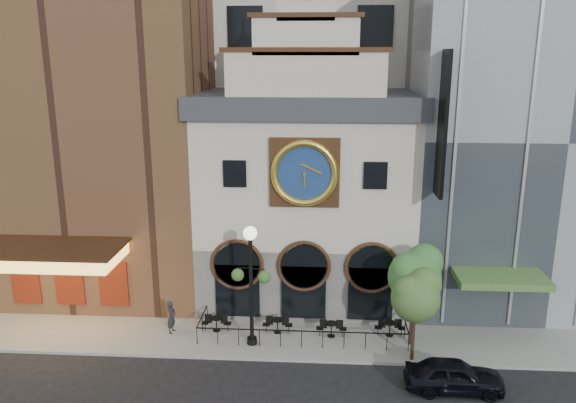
% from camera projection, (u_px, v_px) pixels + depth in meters
% --- Properties ---
extents(ground, '(120.00, 120.00, 0.00)m').
position_uv_depth(ground, '(301.00, 363.00, 27.05)').
color(ground, black).
rests_on(ground, ground).
extents(sidewalk, '(44.00, 5.00, 0.15)m').
position_uv_depth(sidewalk, '(302.00, 336.00, 29.44)').
color(sidewalk, gray).
rests_on(sidewalk, ground).
extents(clock_building, '(12.60, 8.78, 18.65)m').
position_uv_depth(clock_building, '(307.00, 190.00, 32.90)').
color(clock_building, '#605E5B').
rests_on(clock_building, ground).
extents(theater_building, '(14.00, 15.60, 25.00)m').
position_uv_depth(theater_building, '(96.00, 85.00, 34.24)').
color(theater_building, brown).
rests_on(theater_building, ground).
extents(retail_building, '(14.00, 14.40, 20.00)m').
position_uv_depth(retail_building, '(526.00, 128.00, 33.34)').
color(retail_building, gray).
rests_on(retail_building, ground).
extents(cafe_railing, '(10.60, 2.60, 0.90)m').
position_uv_depth(cafe_railing, '(302.00, 327.00, 29.31)').
color(cafe_railing, black).
rests_on(cafe_railing, sidewalk).
extents(bistro_0, '(1.58, 0.68, 0.90)m').
position_uv_depth(bistro_0, '(216.00, 323.00, 29.74)').
color(bistro_0, black).
rests_on(bistro_0, sidewalk).
extents(bistro_1, '(1.58, 0.68, 0.90)m').
position_uv_depth(bistro_1, '(278.00, 325.00, 29.55)').
color(bistro_1, black).
rests_on(bistro_1, sidewalk).
extents(bistro_2, '(1.58, 0.68, 0.90)m').
position_uv_depth(bistro_2, '(331.00, 328.00, 29.15)').
color(bistro_2, black).
rests_on(bistro_2, sidewalk).
extents(bistro_3, '(1.58, 0.68, 0.90)m').
position_uv_depth(bistro_3, '(390.00, 328.00, 29.23)').
color(bistro_3, black).
rests_on(bistro_3, sidewalk).
extents(car_right, '(4.33, 1.81, 1.46)m').
position_uv_depth(car_right, '(454.00, 375.00, 24.65)').
color(car_right, black).
rests_on(car_right, ground).
extents(pedestrian, '(0.51, 0.70, 1.76)m').
position_uv_depth(pedestrian, '(171.00, 317.00, 29.51)').
color(pedestrian, black).
rests_on(pedestrian, sidewalk).
extents(lamppost, '(1.98, 0.85, 6.24)m').
position_uv_depth(lamppost, '(251.00, 273.00, 27.55)').
color(lamppost, black).
rests_on(lamppost, sidewalk).
extents(tree_left, '(2.39, 2.30, 4.60)m').
position_uv_depth(tree_left, '(416.00, 294.00, 26.25)').
color(tree_left, '#382619').
rests_on(tree_left, sidewalk).
extents(tree_right, '(2.73, 2.63, 5.25)m').
position_uv_depth(tree_right, '(416.00, 273.00, 27.56)').
color(tree_right, '#382619').
rests_on(tree_right, sidewalk).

